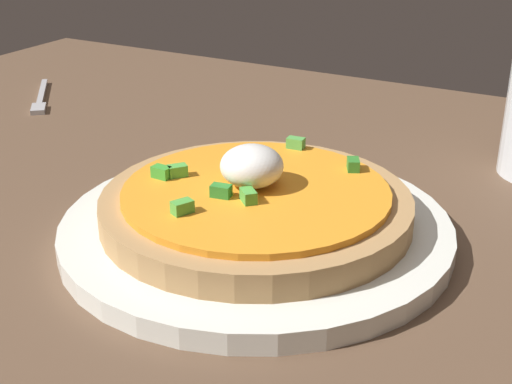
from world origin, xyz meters
TOP-DOWN VIEW (x-y plane):
  - dining_table at (0.00, 0.00)cm, footprint 95.30×71.68cm
  - plate at (7.78, -6.08)cm, footprint 26.03×26.03cm
  - pizza at (7.75, -6.06)cm, footprint 20.56×20.56cm
  - fork at (-27.71, 10.27)cm, footprint 8.74×9.96cm

SIDE VIEW (x-z plane):
  - dining_table at x=0.00cm, z-range 0.00..2.63cm
  - fork at x=-27.71cm, z-range 2.63..3.13cm
  - plate at x=7.78cm, z-range 2.63..4.01cm
  - pizza at x=7.75cm, z-range 2.72..7.72cm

